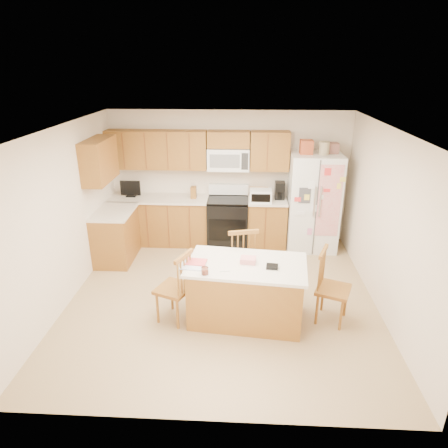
# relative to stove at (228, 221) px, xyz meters

# --- Properties ---
(ground) EXTENTS (4.50, 4.50, 0.00)m
(ground) POSITION_rel_stove_xyz_m (0.00, -1.94, -0.47)
(ground) COLOR #A27D55
(ground) RESTS_ON ground
(room_shell) EXTENTS (4.60, 4.60, 2.52)m
(room_shell) POSITION_rel_stove_xyz_m (0.00, -1.94, 0.97)
(room_shell) COLOR beige
(room_shell) RESTS_ON ground
(cabinetry) EXTENTS (3.36, 1.56, 2.15)m
(cabinetry) POSITION_rel_stove_xyz_m (-0.98, -0.15, 0.44)
(cabinetry) COLOR olive
(cabinetry) RESTS_ON ground
(stove) EXTENTS (0.76, 0.65, 1.13)m
(stove) POSITION_rel_stove_xyz_m (0.00, 0.00, 0.00)
(stove) COLOR black
(stove) RESTS_ON ground
(refrigerator) EXTENTS (0.90, 0.79, 2.04)m
(refrigerator) POSITION_rel_stove_xyz_m (1.57, -0.06, 0.45)
(refrigerator) COLOR white
(refrigerator) RESTS_ON ground
(island) EXTENTS (1.68, 1.07, 0.94)m
(island) POSITION_rel_stove_xyz_m (0.35, -2.45, -0.04)
(island) COLOR olive
(island) RESTS_ON ground
(windsor_chair_left) EXTENTS (0.56, 0.57, 1.02)m
(windsor_chair_left) POSITION_rel_stove_xyz_m (-0.59, -2.52, 0.01)
(windsor_chair_left) COLOR olive
(windsor_chair_left) RESTS_ON ground
(windsor_chair_back) EXTENTS (0.56, 0.54, 1.08)m
(windsor_chair_back) POSITION_rel_stove_xyz_m (0.27, -1.74, 0.04)
(windsor_chair_back) COLOR olive
(windsor_chair_back) RESTS_ON ground
(windsor_chair_right) EXTENTS (0.56, 0.57, 1.03)m
(windsor_chair_right) POSITION_rel_stove_xyz_m (1.49, -2.41, 0.01)
(windsor_chair_right) COLOR olive
(windsor_chair_right) RESTS_ON ground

